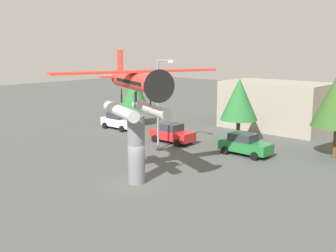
{
  "coord_description": "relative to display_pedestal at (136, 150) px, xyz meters",
  "views": [
    {
      "loc": [
        18.5,
        -17.49,
        8.65
      ],
      "look_at": [
        0.0,
        3.0,
        3.28
      ],
      "focal_mm": 44.22,
      "sensor_mm": 36.0,
      "label": 1
    }
  ],
  "objects": [
    {
      "name": "tree_west",
      "position": [
        -14.52,
        13.58,
        1.29
      ],
      "size": [
        3.42,
        3.42,
        5.39
      ],
      "color": "brown",
      "rests_on": "ground"
    },
    {
      "name": "ground_plane",
      "position": [
        0.0,
        0.0,
        -2.19
      ],
      "size": [
        140.0,
        140.0,
        0.0
      ],
      "primitive_type": "plane",
      "color": "#4C514C"
    },
    {
      "name": "storefront_building",
      "position": [
        -1.93,
        22.0,
        0.29
      ],
      "size": [
        10.59,
        6.2,
        4.95
      ],
      "primitive_type": "cube",
      "color": "#9E9384",
      "rests_on": "ground"
    },
    {
      "name": "floatplane_monument",
      "position": [
        0.12,
        -0.05,
        3.86
      ],
      "size": [
        7.18,
        10.01,
        4.0
      ],
      "rotation": [
        0.0,
        0.0,
        -0.4
      ],
      "color": "silver",
      "rests_on": "display_pedestal"
    },
    {
      "name": "car_near_white",
      "position": [
        -14.07,
        10.89,
        -1.31
      ],
      "size": [
        4.2,
        2.02,
        1.76
      ],
      "color": "white",
      "rests_on": "ground"
    },
    {
      "name": "display_pedestal",
      "position": [
        0.0,
        0.0,
        0.0
      ],
      "size": [
        1.1,
        1.1,
        4.37
      ],
      "primitive_type": "cylinder",
      "color": "slate",
      "rests_on": "ground"
    },
    {
      "name": "car_far_green",
      "position": [
        1.46,
        10.59,
        -1.31
      ],
      "size": [
        4.2,
        2.02,
        1.76
      ],
      "color": "#237A38",
      "rests_on": "ground"
    },
    {
      "name": "tree_east",
      "position": [
        -1.5,
        14.22,
        1.73
      ],
      "size": [
        3.39,
        3.39,
        5.82
      ],
      "color": "brown",
      "rests_on": "ground"
    },
    {
      "name": "car_mid_red",
      "position": [
        -5.76,
        9.89,
        -1.31
      ],
      "size": [
        4.2,
        2.02,
        1.76
      ],
      "color": "red",
      "rests_on": "ground"
    },
    {
      "name": "streetlight_primary",
      "position": [
        -4.77,
        7.25,
        2.24
      ],
      "size": [
        1.84,
        0.28,
        7.58
      ],
      "color": "gray",
      "rests_on": "ground"
    }
  ]
}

